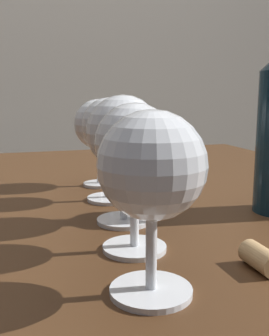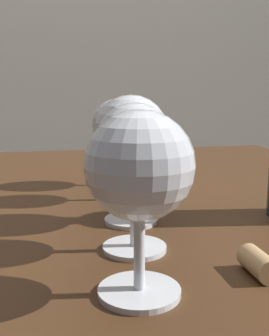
{
  "view_description": "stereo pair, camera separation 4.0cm",
  "coord_description": "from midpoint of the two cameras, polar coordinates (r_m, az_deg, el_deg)",
  "views": [
    {
      "loc": [
        -0.07,
        -0.64,
        0.92
      ],
      "look_at": [
        0.05,
        -0.26,
        0.85
      ],
      "focal_mm": 43.75,
      "sensor_mm": 36.0,
      "label": 1
    },
    {
      "loc": [
        -0.03,
        -0.65,
        0.92
      ],
      "look_at": [
        0.05,
        -0.26,
        0.85
      ],
      "focal_mm": 43.75,
      "sensor_mm": 36.0,
      "label": 2
    }
  ],
  "objects": [
    {
      "name": "wine_glass_rose",
      "position": [
        0.59,
        -5.51,
        5.56
      ],
      "size": [
        0.08,
        0.08,
        0.15
      ],
      "color": "white",
      "rests_on": "dining_table"
    },
    {
      "name": "wine_glass_merlot",
      "position": [
        0.31,
        -1.28,
        -0.32
      ],
      "size": [
        0.08,
        0.08,
        0.15
      ],
      "color": "white",
      "rests_on": "dining_table"
    },
    {
      "name": "wine_glass_empty",
      "position": [
        0.69,
        -6.66,
        5.83
      ],
      "size": [
        0.08,
        0.08,
        0.15
      ],
      "color": "white",
      "rests_on": "dining_table"
    },
    {
      "name": "wine_glass_cabernet",
      "position": [
        0.4,
        -2.89,
        2.73
      ],
      "size": [
        0.08,
        0.08,
        0.15
      ],
      "color": "white",
      "rests_on": "dining_table"
    },
    {
      "name": "wine_glass_port",
      "position": [
        0.49,
        -3.94,
        4.44
      ],
      "size": [
        0.09,
        0.09,
        0.16
      ],
      "color": "white",
      "rests_on": "dining_table"
    },
    {
      "name": "cork",
      "position": [
        0.39,
        14.36,
        -12.17
      ],
      "size": [
        0.02,
        0.04,
        0.02
      ],
      "primitive_type": "cylinder",
      "rotation": [
        1.57,
        0.0,
        0.0
      ],
      "color": "tan",
      "rests_on": "dining_table"
    },
    {
      "name": "dining_table",
      "position": [
        0.7,
        -12.25,
        -11.35
      ],
      "size": [
        1.14,
        0.96,
        0.76
      ],
      "color": "#472B16",
      "rests_on": "ground_plane"
    }
  ]
}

